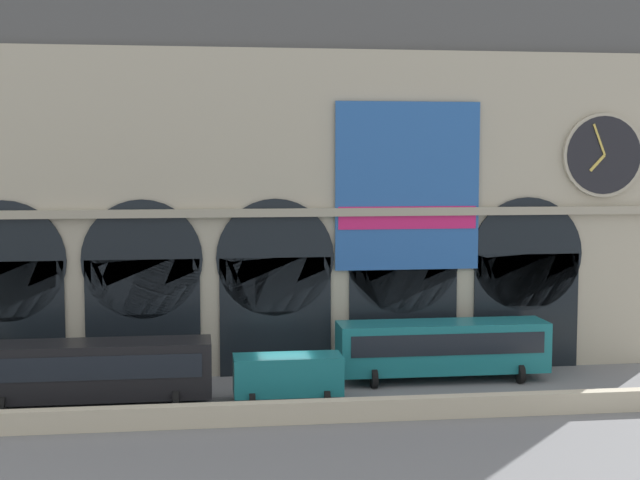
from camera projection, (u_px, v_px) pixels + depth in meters
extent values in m
plane|color=slate|center=(284.00, 398.00, 44.72)|extent=(200.00, 200.00, 0.00)
cube|color=beige|center=(293.00, 412.00, 40.50)|extent=(90.00, 0.70, 0.98)
cube|color=#B2A891|center=(271.00, 210.00, 51.82)|extent=(43.22, 5.95, 17.37)
cube|color=#4C4C4C|center=(269.00, 19.00, 51.18)|extent=(43.22, 5.35, 3.87)
cube|color=black|center=(6.00, 323.00, 47.48)|extent=(5.96, 0.20, 6.35)
cylinder|color=black|center=(4.00, 261.00, 47.20)|extent=(6.27, 0.20, 6.27)
cube|color=black|center=(143.00, 319.00, 48.40)|extent=(5.96, 0.20, 6.35)
cylinder|color=black|center=(142.00, 259.00, 48.12)|extent=(6.27, 0.20, 6.27)
cube|color=black|center=(275.00, 316.00, 49.32)|extent=(5.96, 0.20, 6.35)
cylinder|color=black|center=(275.00, 257.00, 49.04)|extent=(6.27, 0.20, 6.27)
cube|color=black|center=(403.00, 314.00, 50.24)|extent=(5.96, 0.20, 6.35)
cylinder|color=black|center=(403.00, 256.00, 49.96)|extent=(6.27, 0.20, 6.27)
cube|color=black|center=(526.00, 311.00, 51.16)|extent=(5.96, 0.20, 6.35)
cylinder|color=black|center=(527.00, 254.00, 50.88)|extent=(6.27, 0.20, 6.27)
cylinder|color=#B2A891|center=(603.00, 155.00, 50.86)|extent=(4.64, 0.25, 4.64)
cylinder|color=black|center=(604.00, 155.00, 50.74)|extent=(4.29, 0.06, 4.29)
cube|color=gold|center=(597.00, 163.00, 50.67)|extent=(0.92, 0.04, 0.97)
cube|color=gold|center=(599.00, 140.00, 50.54)|extent=(0.79, 0.04, 1.74)
cube|color=#2659A5|center=(408.00, 186.00, 49.53)|extent=(7.88, 0.12, 9.03)
cube|color=#DB1E66|center=(408.00, 218.00, 49.60)|extent=(7.57, 0.04, 1.22)
cube|color=#A49A85|center=(275.00, 213.00, 48.73)|extent=(43.22, 0.50, 0.44)
cube|color=black|center=(93.00, 370.00, 42.89)|extent=(11.00, 2.50, 2.60)
cube|color=black|center=(89.00, 368.00, 41.61)|extent=(10.12, 0.04, 1.10)
cylinder|color=black|center=(3.00, 406.00, 41.39)|extent=(0.28, 1.00, 1.00)
cylinder|color=black|center=(13.00, 394.00, 43.61)|extent=(0.28, 1.00, 1.00)
cylinder|color=black|center=(176.00, 401.00, 42.41)|extent=(0.28, 1.00, 1.00)
cylinder|color=black|center=(177.00, 388.00, 44.63)|extent=(0.28, 1.00, 1.00)
cube|color=#19727A|center=(288.00, 375.00, 44.21)|extent=(5.20, 2.00, 1.86)
cylinder|color=black|center=(252.00, 400.00, 43.17)|extent=(0.28, 0.68, 0.68)
cylinder|color=black|center=(250.00, 390.00, 44.95)|extent=(0.28, 0.68, 0.68)
cylinder|color=black|center=(327.00, 397.00, 43.64)|extent=(0.28, 0.68, 0.68)
cylinder|color=black|center=(322.00, 388.00, 45.42)|extent=(0.28, 0.68, 0.68)
cube|color=#19727A|center=(442.00, 346.00, 48.19)|extent=(11.00, 2.50, 2.60)
cube|color=black|center=(449.00, 345.00, 46.91)|extent=(10.12, 0.04, 1.10)
cylinder|color=black|center=(374.00, 378.00, 46.69)|extent=(0.28, 1.00, 1.00)
cylinder|color=black|center=(366.00, 368.00, 48.91)|extent=(0.28, 1.00, 1.00)
cylinder|color=black|center=(520.00, 374.00, 47.70)|extent=(0.28, 1.00, 1.00)
cylinder|color=black|center=(506.00, 364.00, 49.92)|extent=(0.28, 1.00, 1.00)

